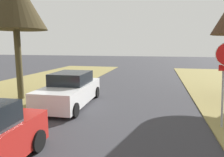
% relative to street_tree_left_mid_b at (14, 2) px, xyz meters
% --- Properties ---
extents(street_tree_left_mid_b, '(3.12, 3.12, 6.46)m').
position_rel_street_tree_left_mid_b_xyz_m(street_tree_left_mid_b, '(0.00, 0.00, 0.00)').
color(street_tree_left_mid_b, '#463F28').
rests_on(street_tree_left_mid_b, grass_verge_left).
extents(parked_sedan_white, '(2.07, 4.46, 1.57)m').
position_rel_street_tree_left_mid_b_xyz_m(parked_sedan_white, '(3.02, -0.33, -4.32)').
color(parked_sedan_white, white).
rests_on(parked_sedan_white, ground).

